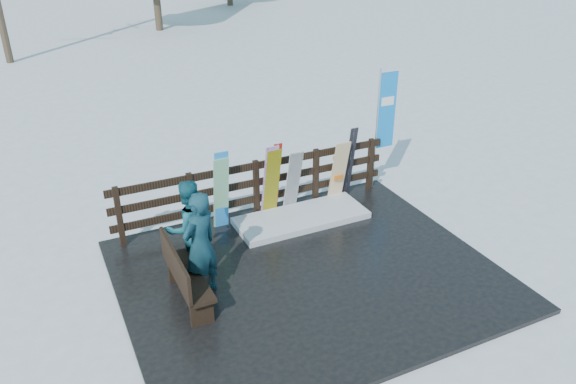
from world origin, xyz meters
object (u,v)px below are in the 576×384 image
person_front (200,245)px  person_back (189,228)px  snowboard_0 (222,190)px  snowboard_3 (270,181)px  snowboard_5 (339,172)px  bench (183,274)px  snowboard_1 (221,194)px  snowboard_4 (293,182)px  rental_flag (384,115)px  snowboard_2 (272,183)px

person_front → person_back: bearing=-119.1°
snowboard_0 → person_front: 2.00m
person_back → snowboard_0: bearing=-140.0°
snowboard_3 → snowboard_5: 1.52m
snowboard_5 → person_back: size_ratio=0.84×
bench → snowboard_1: 2.26m
snowboard_4 → rental_flag: rental_flag is taller
snowboard_0 → snowboard_5: (2.48, -0.00, -0.12)m
snowboard_0 → snowboard_2: 1.01m
snowboard_3 → snowboard_5: snowboard_3 is taller
snowboard_4 → bench: bearing=-145.7°
rental_flag → person_front: 5.10m
snowboard_3 → snowboard_4: (0.49, 0.00, -0.11)m
snowboard_5 → snowboard_4: bearing=180.0°
snowboard_0 → snowboard_3: bearing=-0.0°
bench → snowboard_0: bearing=55.5°
bench → snowboard_3: bearing=39.7°
snowboard_1 → snowboard_4: (1.46, 0.00, -0.07)m
rental_flag → person_back: (-4.60, -1.35, -0.79)m
person_back → bench: bearing=57.4°
snowboard_2 → snowboard_1: bearing=180.0°
snowboard_2 → person_back: 2.22m
snowboard_3 → snowboard_5: size_ratio=1.15×
snowboard_3 → snowboard_4: 0.51m
snowboard_5 → rental_flag: size_ratio=0.53×
snowboard_1 → rental_flag: rental_flag is taller
bench → snowboard_2: size_ratio=1.00×
bench → person_front: (0.32, 0.10, 0.37)m
snowboard_0 → snowboard_3: snowboard_0 is taller
bench → snowboard_5: snowboard_5 is taller
person_back → rental_flag: bearing=-172.7°
snowboard_5 → person_front: person_front is taller
snowboard_1 → snowboard_5: size_ratio=1.08×
snowboard_3 → snowboard_5: bearing=0.0°
snowboard_1 → snowboard_4: size_ratio=1.08×
snowboard_4 → snowboard_5: bearing=0.0°
bench → snowboard_5: 4.19m
snowboard_1 → rental_flag: size_ratio=0.57×
snowboard_5 → rental_flag: bearing=12.8°
snowboard_1 → person_back: size_ratio=0.91×
snowboard_5 → person_front: (-3.43, -1.76, 0.20)m
snowboard_4 → snowboard_0: bearing=180.0°
rental_flag → snowboard_3: bearing=-174.3°
bench → rental_flag: (4.95, 2.13, 1.09)m
snowboard_0 → rental_flag: (3.67, 0.27, 0.81)m
snowboard_3 → rental_flag: size_ratio=0.61×
bench → snowboard_3: (2.24, 1.86, 0.26)m
snowboard_4 → person_front: bearing=-143.9°
snowboard_4 → person_back: bearing=-155.8°
snowboard_1 → snowboard_4: bearing=0.0°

